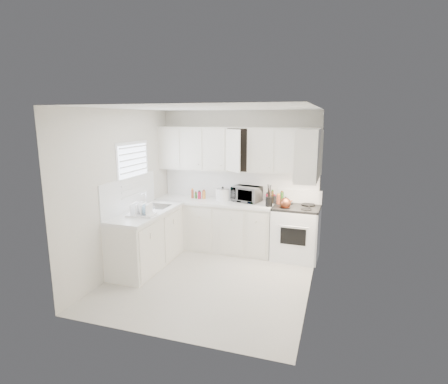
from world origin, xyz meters
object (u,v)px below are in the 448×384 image
at_px(utensil_crock, 269,195).
at_px(tea_kettle, 285,202).
at_px(microwave, 247,192).
at_px(dish_rack, 141,209).
at_px(rice_cooker, 223,194).
at_px(stove, 296,225).

bearing_deg(utensil_crock, tea_kettle, -4.87).
height_order(tea_kettle, microwave, microwave).
xyz_separation_m(utensil_crock, dish_rack, (-1.81, -1.22, -0.09)).
bearing_deg(microwave, tea_kettle, -6.07).
relative_size(tea_kettle, rice_cooker, 0.92).
height_order(microwave, utensil_crock, utensil_crock).
height_order(rice_cooker, dish_rack, rice_cooker).
xyz_separation_m(stove, rice_cooker, (-1.38, 0.07, 0.47)).
height_order(tea_kettle, dish_rack, dish_rack).
bearing_deg(microwave, rice_cooker, -160.01).
height_order(stove, tea_kettle, stove).
bearing_deg(dish_rack, stove, 21.80).
relative_size(tea_kettle, dish_rack, 0.57).
bearing_deg(dish_rack, microwave, 38.66).
xyz_separation_m(microwave, utensil_crock, (0.47, -0.25, 0.03)).
distance_m(rice_cooker, dish_rack, 1.68).
bearing_deg(utensil_crock, microwave, 152.00).
relative_size(tea_kettle, microwave, 0.47).
xyz_separation_m(stove, utensil_crock, (-0.47, -0.14, 0.54)).
bearing_deg(stove, dish_rack, -147.58).
bearing_deg(tea_kettle, stove, 34.13).
distance_m(microwave, dish_rack, 1.99).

